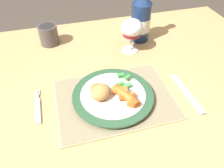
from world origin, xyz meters
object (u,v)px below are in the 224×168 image
dinner_plate (113,96)px  drinking_cup (49,34)px  fork (38,108)px  dining_table (114,96)px  bottle (141,18)px  wine_glass (132,29)px  table_knife (190,96)px

dinner_plate → drinking_cup: 0.42m
dinner_plate → fork: bearing=174.2°
dining_table → drinking_cup: 0.37m
dining_table → drinking_cup: (-0.20, 0.28, 0.13)m
dinner_plate → bottle: bottle is taller
dining_table → bottle: 0.34m
fork → drinking_cup: drinking_cup is taller
wine_glass → drinking_cup: (-0.31, 0.14, -0.05)m
dinner_plate → fork: 0.23m
fork → bottle: size_ratio=0.54×
table_knife → dining_table: bearing=143.0°
dining_table → wine_glass: 0.26m
dining_table → dinner_plate: 0.15m
dinner_plate → fork: dinner_plate is taller
drinking_cup → wine_glass: bearing=-24.2°
wine_glass → fork: bearing=-148.8°
dining_table → fork: bearing=-163.2°
dining_table → drinking_cup: drinking_cup is taller
bottle → drinking_cup: size_ratio=3.18×
dining_table → wine_glass: wine_glass is taller
dining_table → table_knife: bearing=-37.0°
table_knife → bottle: 0.39m
dining_table → wine_glass: (0.11, 0.14, 0.19)m
table_knife → wine_glass: (-0.10, 0.30, 0.09)m
dining_table → wine_glass: bearing=52.8°
dining_table → wine_glass: size_ratio=9.82×
dinner_plate → bottle: (0.21, 0.32, 0.08)m
fork → bottle: bearing=34.4°
table_knife → drinking_cup: drinking_cup is taller
table_knife → fork: bearing=170.6°
table_knife → wine_glass: 0.33m
dinner_plate → wine_glass: size_ratio=1.86×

